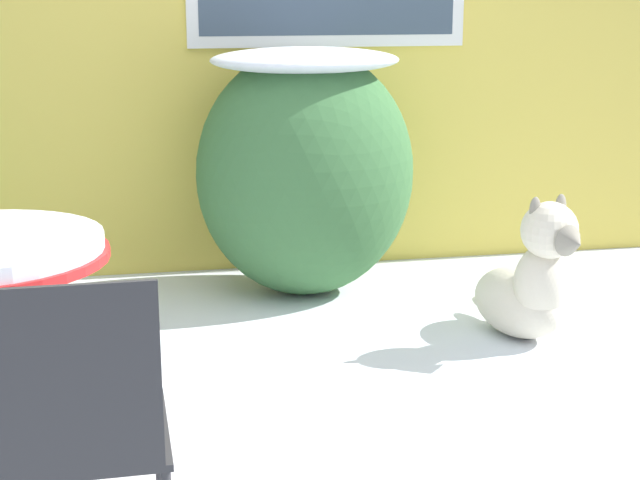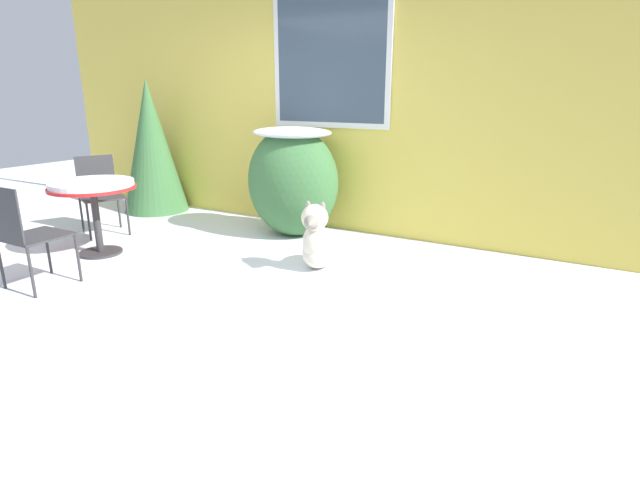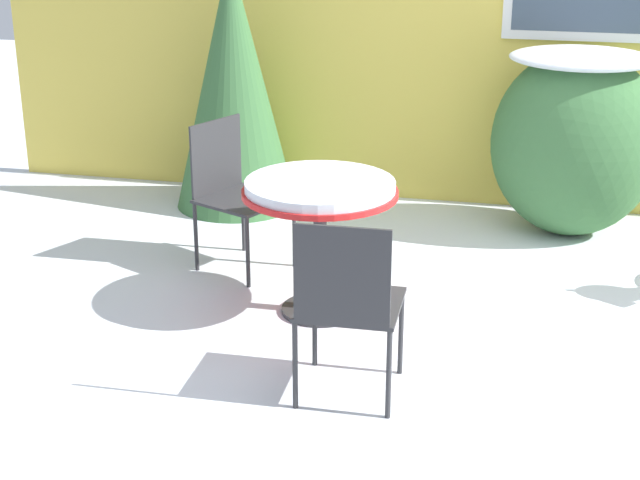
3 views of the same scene
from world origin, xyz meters
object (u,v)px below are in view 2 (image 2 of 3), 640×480
Objects in this scene: patio_chair_near_table at (100,191)px; patio_chair_far_side at (25,232)px; patio_table at (93,192)px; dog at (318,243)px.

patio_chair_near_table is 1.00× the size of patio_chair_far_side.
dog is at bearing 18.45° from patio_table.
patio_chair_near_table is 1.72m from patio_chair_far_side.
dog is (2.77, 0.17, -0.24)m from patio_chair_near_table.
patio_table is at bearing -104.83° from patio_chair_near_table.
patio_chair_near_table is at bearing 168.52° from dog.
dog is (2.13, 0.71, -0.38)m from patio_table.
patio_chair_far_side is at bearing -69.99° from patio_table.
dog is at bearing -61.04° from patio_chair_near_table.
patio_chair_far_side is (0.96, -1.43, 0.00)m from patio_chair_near_table.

